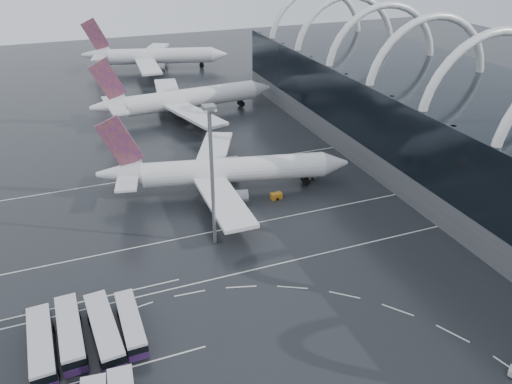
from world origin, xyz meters
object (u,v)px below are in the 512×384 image
object	(u,v)px
airliner_main	(222,171)
bus_row_near_a	(42,346)
airliner_gate_c	(153,57)
gse_cart_belly_c	(236,220)
bus_row_near_b	(70,333)
gse_cart_belly_d	(311,176)
floodlight_mast	(211,161)
gse_cart_belly_e	(247,171)
bus_row_near_c	(104,330)
airliner_gate_b	(183,100)
bus_row_near_d	(131,323)
gse_cart_belly_a	(276,196)

from	to	relation	value
airliner_main	bus_row_near_a	size ratio (longest dim) A/B	3.93
airliner_gate_c	gse_cart_belly_c	bearing A→B (deg)	-78.66
airliner_main	bus_row_near_b	world-z (taller)	airliner_main
airliner_gate_c	gse_cart_belly_d	size ratio (longest dim) A/B	26.76
bus_row_near_b	floodlight_mast	distance (m)	34.48
airliner_main	gse_cart_belly_e	distance (m)	10.79
bus_row_near_c	bus_row_near_b	bearing A→B (deg)	68.57
bus_row_near_b	gse_cart_belly_e	xyz separation A→B (m)	(41.71, 42.05, -1.21)
airliner_gate_b	bus_row_near_d	size ratio (longest dim) A/B	4.68
bus_row_near_b	floodlight_mast	size ratio (longest dim) A/B	0.52
gse_cart_belly_c	gse_cart_belly_e	xyz separation A→B (m)	(9.67, 19.81, 0.05)
gse_cart_belly_e	bus_row_near_b	bearing A→B (deg)	-134.77
gse_cart_belly_a	gse_cart_belly_d	xyz separation A→B (m)	(11.38, 6.00, -0.07)
bus_row_near_a	gse_cart_belly_e	xyz separation A→B (m)	(45.47, 43.27, -1.24)
bus_row_near_a	bus_row_near_d	size ratio (longest dim) A/B	1.14
gse_cart_belly_a	gse_cart_belly_e	bearing A→B (deg)	96.51
bus_row_near_d	gse_cart_belly_d	distance (m)	58.32
bus_row_near_a	bus_row_near_b	bearing A→B (deg)	-74.53
floodlight_mast	gse_cart_belly_a	size ratio (longest dim) A/B	11.09
airliner_gate_b	bus_row_near_b	world-z (taller)	airliner_gate_b
bus_row_near_a	gse_cart_belly_c	xyz separation A→B (m)	(35.80, 23.46, -1.30)
airliner_gate_c	bus_row_near_b	bearing A→B (deg)	-90.30
floodlight_mast	gse_cart_belly_e	xyz separation A→B (m)	(15.56, 25.13, -15.99)
bus_row_near_a	bus_row_near_d	distance (m)	11.91
bus_row_near_c	floodlight_mast	xyz separation A→B (m)	(21.68, 18.26, 14.71)
airliner_main	airliner_gate_c	distance (m)	110.43
bus_row_near_a	gse_cart_belly_a	world-z (taller)	bus_row_near_a
airliner_gate_c	bus_row_near_c	bearing A→B (deg)	-88.54
bus_row_near_a	airliner_main	bearing A→B (deg)	-47.72
airliner_gate_c	gse_cart_belly_a	distance (m)	118.22
gse_cart_belly_e	gse_cart_belly_a	bearing A→B (deg)	-83.49
floodlight_mast	bus_row_near_c	bearing A→B (deg)	-139.90
bus_row_near_a	bus_row_near_b	world-z (taller)	bus_row_near_a
airliner_gate_b	gse_cart_belly_c	bearing A→B (deg)	-99.35
airliner_gate_b	bus_row_near_d	distance (m)	93.31
gse_cart_belly_c	gse_cart_belly_e	world-z (taller)	gse_cart_belly_e
bus_row_near_a	bus_row_near_b	distance (m)	3.95
bus_row_near_c	floodlight_mast	world-z (taller)	floodlight_mast
gse_cart_belly_a	gse_cart_belly_c	xyz separation A→B (m)	(-11.25, -5.93, -0.08)
airliner_gate_c	gse_cart_belly_e	world-z (taller)	airliner_gate_c
bus_row_near_a	floodlight_mast	distance (m)	37.96
floodlight_mast	airliner_main	bearing A→B (deg)	68.26
airliner_main	bus_row_near_c	world-z (taller)	airliner_main
bus_row_near_b	gse_cart_belly_c	size ratio (longest dim) A/B	6.56
bus_row_near_a	floodlight_mast	bearing A→B (deg)	-61.25
gse_cart_belly_e	airliner_gate_b	bearing A→B (deg)	95.08
airliner_main	bus_row_near_c	distance (m)	47.52
airliner_main	airliner_gate_c	world-z (taller)	airliner_gate_c
airliner_main	bus_row_near_d	size ratio (longest dim) A/B	4.46
bus_row_near_c	gse_cart_belly_e	world-z (taller)	bus_row_near_c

